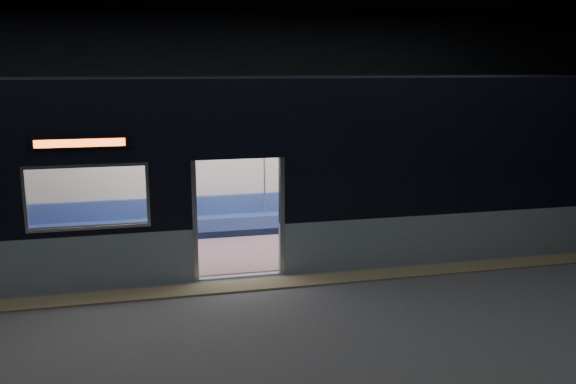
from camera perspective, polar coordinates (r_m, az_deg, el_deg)
name	(u,v)px	position (r m, az deg, el deg)	size (l,w,h in m)	color
station_floor	(250,299)	(9.62, -3.53, -9.99)	(24.00, 14.00, 0.01)	#47494C
station_envelope	(247,58)	(8.93, -3.84, 12.43)	(24.00, 14.00, 5.00)	black
tactile_strip	(245,286)	(10.12, -4.08, -8.75)	(22.80, 0.50, 0.03)	#8C7F59
metro_car	(226,158)	(11.57, -5.83, 3.21)	(18.00, 3.04, 3.35)	#8799A1
passenger	(427,191)	(14.08, 12.86, 0.08)	(0.41, 0.67, 1.31)	black
handbag	(432,198)	(13.93, 13.28, -0.52)	(0.26, 0.23, 0.13)	black
transit_map	(436,158)	(14.38, 13.65, 3.14)	(1.01, 0.03, 0.66)	white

